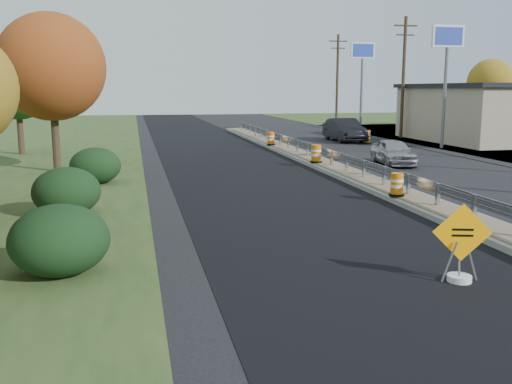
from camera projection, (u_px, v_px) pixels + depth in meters
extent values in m
plane|color=black|center=(408.00, 200.00, 20.14)|extent=(140.00, 140.00, 0.00)
cube|color=black|center=(236.00, 167.00, 28.86)|extent=(7.20, 120.00, 0.01)
cube|color=gray|center=(332.00, 168.00, 27.83)|extent=(1.60, 55.00, 0.18)
cube|color=brown|center=(332.00, 165.00, 27.81)|extent=(1.25, 55.00, 0.05)
cube|color=silver|center=(474.00, 207.00, 16.19)|extent=(0.10, 0.15, 0.70)
cube|color=silver|center=(438.00, 194.00, 18.12)|extent=(0.10, 0.15, 0.70)
cube|color=silver|center=(408.00, 184.00, 20.04)|extent=(0.10, 0.15, 0.70)
cube|color=silver|center=(384.00, 176.00, 21.97)|extent=(0.10, 0.15, 0.70)
cube|color=silver|center=(364.00, 169.00, 23.89)|extent=(0.10, 0.15, 0.70)
cube|color=silver|center=(347.00, 163.00, 25.81)|extent=(0.10, 0.15, 0.70)
cube|color=silver|center=(332.00, 158.00, 27.74)|extent=(0.10, 0.15, 0.70)
cube|color=silver|center=(319.00, 153.00, 29.66)|extent=(0.10, 0.15, 0.70)
cube|color=silver|center=(307.00, 149.00, 31.59)|extent=(0.10, 0.15, 0.70)
cube|color=silver|center=(297.00, 146.00, 33.51)|extent=(0.10, 0.15, 0.70)
cube|color=silver|center=(288.00, 143.00, 35.44)|extent=(0.10, 0.15, 0.70)
cube|color=silver|center=(280.00, 140.00, 37.36)|extent=(0.10, 0.15, 0.70)
cube|color=silver|center=(273.00, 137.00, 39.28)|extent=(0.10, 0.15, 0.70)
cube|color=silver|center=(267.00, 135.00, 41.21)|extent=(0.10, 0.15, 0.70)
cube|color=silver|center=(261.00, 133.00, 43.13)|extent=(0.10, 0.15, 0.70)
cube|color=silver|center=(255.00, 131.00, 45.06)|extent=(0.10, 0.15, 0.70)
cube|color=silver|center=(250.00, 129.00, 46.98)|extent=(0.10, 0.15, 0.70)
cube|color=silver|center=(245.00, 128.00, 48.91)|extent=(0.10, 0.15, 0.70)
cube|color=silver|center=(241.00, 126.00, 50.83)|extent=(0.10, 0.15, 0.70)
cube|color=silver|center=(325.00, 151.00, 28.66)|extent=(0.04, 46.00, 0.34)
cube|color=silver|center=(325.00, 153.00, 28.68)|extent=(0.06, 46.00, 0.03)
cube|color=silver|center=(325.00, 150.00, 28.65)|extent=(0.06, 46.00, 0.03)
cube|color=black|center=(433.00, 121.00, 41.58)|extent=(0.08, 7.20, 2.20)
cylinder|color=slate|center=(444.00, 96.00, 37.09)|extent=(0.22, 0.22, 6.80)
cube|color=white|center=(448.00, 36.00, 36.42)|extent=(2.20, 0.25, 1.40)
cube|color=#263FB2|center=(448.00, 36.00, 36.42)|extent=(1.90, 0.30, 1.10)
cylinder|color=slate|center=(361.00, 94.00, 50.56)|extent=(0.22, 0.22, 6.80)
cube|color=white|center=(363.00, 50.00, 49.89)|extent=(2.20, 0.25, 1.40)
cube|color=#263FB2|center=(363.00, 50.00, 49.89)|extent=(1.90, 0.30, 1.10)
cylinder|color=#473523|center=(403.00, 78.00, 44.77)|extent=(0.26, 0.26, 9.40)
cube|color=#473523|center=(406.00, 26.00, 44.05)|extent=(1.90, 0.12, 0.12)
cube|color=#473523|center=(405.00, 35.00, 44.18)|extent=(1.50, 0.10, 0.10)
cylinder|color=#473523|center=(337.00, 81.00, 59.20)|extent=(0.26, 0.26, 9.40)
cube|color=#473523|center=(338.00, 41.00, 58.48)|extent=(1.90, 0.12, 0.12)
cube|color=#473523|center=(338.00, 48.00, 58.61)|extent=(1.50, 0.10, 0.10)
ellipsoid|color=black|center=(60.00, 240.00, 11.97)|extent=(2.09, 2.09, 1.52)
ellipsoid|color=black|center=(66.00, 191.00, 17.64)|extent=(2.09, 2.09, 1.52)
ellipsoid|color=black|center=(95.00, 166.00, 23.52)|extent=(2.09, 2.09, 1.52)
cylinder|color=#473523|center=(56.00, 137.00, 26.79)|extent=(0.36, 0.36, 3.30)
sphere|color=#A4471C|center=(51.00, 67.00, 26.22)|extent=(4.95, 4.95, 4.95)
cylinder|color=#473523|center=(20.00, 131.00, 33.91)|extent=(0.36, 0.36, 2.86)
sphere|color=#214517|center=(17.00, 83.00, 33.41)|extent=(4.29, 4.29, 4.29)
cylinder|color=#473523|center=(488.00, 112.00, 57.94)|extent=(0.36, 0.36, 3.08)
sphere|color=#A47423|center=(491.00, 82.00, 57.40)|extent=(4.62, 4.62, 4.62)
cylinder|color=white|center=(459.00, 279.00, 11.62)|extent=(0.49, 0.49, 0.14)
cube|color=slate|center=(449.00, 262.00, 11.50)|extent=(0.29, 0.11, 0.86)
cube|color=slate|center=(471.00, 260.00, 11.61)|extent=(0.29, 0.11, 0.86)
cube|color=slate|center=(459.00, 260.00, 11.60)|extent=(0.09, 0.22, 0.87)
cube|color=#FFA005|center=(462.00, 232.00, 11.45)|extent=(1.15, 0.35, 1.19)
cube|color=black|center=(463.00, 230.00, 11.42)|extent=(0.41, 0.12, 0.04)
cube|color=black|center=(463.00, 236.00, 11.44)|extent=(0.41, 0.12, 0.04)
cylinder|color=black|center=(396.00, 195.00, 19.76)|extent=(0.54, 0.54, 0.07)
cylinder|color=orange|center=(397.00, 184.00, 19.69)|extent=(0.43, 0.43, 0.76)
cylinder|color=white|center=(397.00, 180.00, 19.67)|extent=(0.45, 0.45, 0.10)
cylinder|color=white|center=(397.00, 186.00, 19.71)|extent=(0.45, 0.45, 0.10)
cylinder|color=black|center=(316.00, 162.00, 28.70)|extent=(0.60, 0.60, 0.08)
cylinder|color=orange|center=(316.00, 153.00, 28.62)|extent=(0.48, 0.48, 0.84)
cylinder|color=white|center=(316.00, 151.00, 28.60)|extent=(0.50, 0.50, 0.11)
cylinder|color=white|center=(316.00, 155.00, 28.64)|extent=(0.50, 0.50, 0.11)
cylinder|color=black|center=(271.00, 144.00, 37.68)|extent=(0.57, 0.57, 0.08)
cylinder|color=#FF600A|center=(271.00, 138.00, 37.60)|extent=(0.46, 0.46, 0.80)
cylinder|color=white|center=(271.00, 136.00, 37.58)|extent=(0.47, 0.47, 0.10)
cylinder|color=white|center=(271.00, 139.00, 37.62)|extent=(0.47, 0.47, 0.10)
cylinder|color=black|center=(367.00, 143.00, 41.05)|extent=(0.64, 0.64, 0.09)
cylinder|color=orange|center=(367.00, 137.00, 40.97)|extent=(0.52, 0.52, 0.90)
cylinder|color=white|center=(367.00, 135.00, 40.95)|extent=(0.53, 0.53, 0.12)
cylinder|color=white|center=(367.00, 138.00, 40.99)|extent=(0.53, 0.53, 0.12)
cylinder|color=black|center=(354.00, 136.00, 47.47)|extent=(0.56, 0.56, 0.08)
cylinder|color=#FC3E0A|center=(354.00, 131.00, 47.40)|extent=(0.45, 0.45, 0.79)
cylinder|color=white|center=(354.00, 129.00, 47.38)|extent=(0.47, 0.47, 0.10)
cylinder|color=white|center=(354.00, 132.00, 47.41)|extent=(0.47, 0.47, 0.10)
imported|color=#A6A6AA|center=(393.00, 152.00, 29.48)|extent=(2.07, 4.10, 1.34)
imported|color=black|center=(344.00, 130.00, 42.67)|extent=(1.88, 5.24, 1.72)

